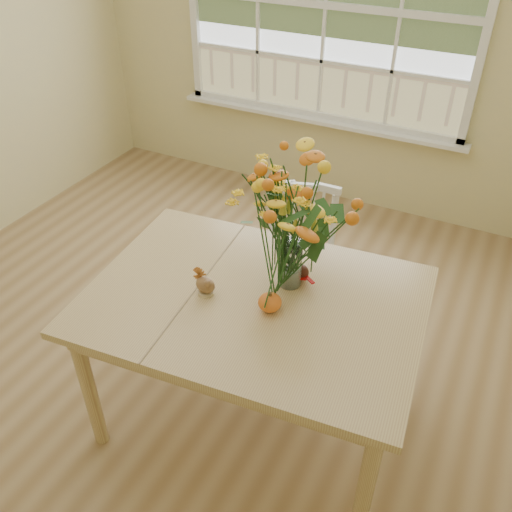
% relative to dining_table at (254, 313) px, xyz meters
% --- Properties ---
extents(floor, '(4.00, 4.50, 0.01)m').
position_rel_dining_table_xyz_m(floor, '(-0.62, 0.14, -0.72)').
color(floor, olive).
rests_on(floor, ground).
extents(wall_back, '(4.00, 0.02, 2.70)m').
position_rel_dining_table_xyz_m(wall_back, '(-0.62, 2.39, 0.64)').
color(wall_back, beige).
rests_on(wall_back, floor).
extents(window, '(2.42, 0.12, 1.74)m').
position_rel_dining_table_xyz_m(window, '(-0.62, 2.35, 0.82)').
color(window, silver).
rests_on(window, wall_back).
extents(dining_table, '(1.59, 1.21, 0.80)m').
position_rel_dining_table_xyz_m(dining_table, '(0.00, 0.00, 0.00)').
color(dining_table, tan).
rests_on(dining_table, floor).
extents(windsor_chair, '(0.52, 0.50, 0.90)m').
position_rel_dining_table_xyz_m(windsor_chair, '(-0.11, 0.81, -0.21)').
color(windsor_chair, white).
rests_on(windsor_chair, floor).
extents(flower_vase, '(0.49, 0.49, 0.58)m').
position_rel_dining_table_xyz_m(flower_vase, '(0.10, 0.17, 0.44)').
color(flower_vase, white).
rests_on(flower_vase, dining_table).
extents(pumpkin, '(0.10, 0.10, 0.08)m').
position_rel_dining_table_xyz_m(pumpkin, '(0.10, -0.04, 0.13)').
color(pumpkin, orange).
rests_on(pumpkin, dining_table).
extents(turkey_figurine, '(0.10, 0.07, 0.12)m').
position_rel_dining_table_xyz_m(turkey_figurine, '(-0.21, -0.07, 0.14)').
color(turkey_figurine, '#CCB78C').
rests_on(turkey_figurine, dining_table).
extents(dark_gourd, '(0.13, 0.08, 0.07)m').
position_rel_dining_table_xyz_m(dark_gourd, '(0.13, 0.22, 0.13)').
color(dark_gourd, '#38160F').
rests_on(dark_gourd, dining_table).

